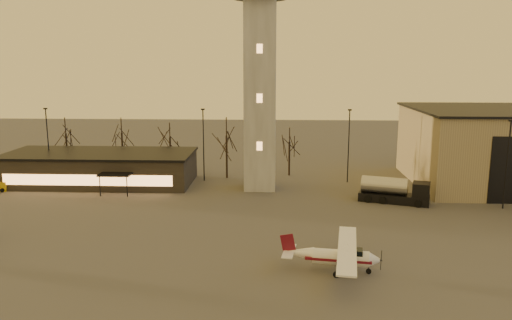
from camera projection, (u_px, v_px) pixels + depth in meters
The scene contains 7 objects.
ground at pixel (245, 290), 36.46m from camera, with size 220.00×220.00×0.00m, color #454240.
control_tower at pixel (260, 63), 62.72m from camera, with size 6.80×6.80×32.60m.
terminal at pixel (100, 168), 68.35m from camera, with size 25.40×12.20×4.30m.
light_poles at pixel (264, 147), 65.78m from camera, with size 58.50×12.25×10.14m.
tree_row at pixel (171, 133), 74.29m from camera, with size 37.20×9.20×8.80m.
cessna_front at pixel (342, 260), 39.45m from camera, with size 8.43×10.63×2.92m.
fuel_truck at pixel (394, 193), 59.07m from camera, with size 8.37×4.70×2.99m.
Camera 1 is at (2.31, -33.87, 16.37)m, focal length 35.00 mm.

